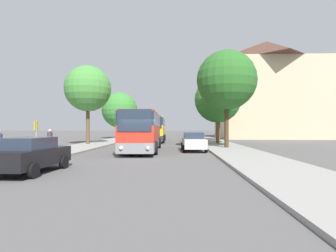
% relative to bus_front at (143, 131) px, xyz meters
% --- Properties ---
extents(ground_plane, '(300.00, 300.00, 0.00)m').
position_rel_bus_front_xyz_m(ground_plane, '(0.53, -4.39, -1.71)').
color(ground_plane, '#565454').
rests_on(ground_plane, ground).
extents(sidewalk_left, '(4.00, 120.00, 0.15)m').
position_rel_bus_front_xyz_m(sidewalk_left, '(-6.47, -4.39, -1.64)').
color(sidewalk_left, gray).
rests_on(sidewalk_left, ground_plane).
extents(sidewalk_right, '(4.00, 120.00, 0.15)m').
position_rel_bus_front_xyz_m(sidewalk_right, '(7.53, -4.39, -1.64)').
color(sidewalk_right, gray).
rests_on(sidewalk_right, ground_plane).
extents(building_right_background, '(17.42, 14.82, 18.30)m').
position_rel_bus_front_xyz_m(building_right_background, '(19.71, 28.17, 7.44)').
color(building_right_background, '#C6B28E').
rests_on(building_right_background, ground_plane).
extents(bus_front, '(2.98, 10.59, 3.19)m').
position_rel_bus_front_xyz_m(bus_front, '(0.00, 0.00, 0.00)').
color(bus_front, gray).
rests_on(bus_front, ground_plane).
extents(bus_middle, '(3.03, 11.34, 3.35)m').
position_rel_bus_front_xyz_m(bus_middle, '(-0.24, 14.39, 0.08)').
color(bus_middle, '#2D2D2D').
rests_on(bus_middle, ground_plane).
extents(parked_car_left_curb, '(2.20, 4.11, 1.55)m').
position_rel_bus_front_xyz_m(parked_car_left_curb, '(-3.55, -10.72, -0.90)').
color(parked_car_left_curb, black).
rests_on(parked_car_left_curb, ground_plane).
extents(parked_car_right_near, '(2.04, 4.48, 1.57)m').
position_rel_bus_front_xyz_m(parked_car_right_near, '(4.26, 0.19, -0.90)').
color(parked_car_right_near, silver).
rests_on(parked_car_right_near, ground_plane).
extents(bus_stop_sign, '(0.08, 0.45, 2.30)m').
position_rel_bus_front_xyz_m(bus_stop_sign, '(-5.98, -5.75, -0.13)').
color(bus_stop_sign, gray).
rests_on(bus_stop_sign, sidewalk_left).
extents(pedestrian_waiting_near, '(0.36, 0.36, 1.72)m').
position_rel_bus_front_xyz_m(pedestrian_waiting_near, '(-6.04, -3.89, -0.69)').
color(pedestrian_waiting_near, '#23232D').
rests_on(pedestrian_waiting_near, sidewalk_left).
extents(tree_left_near, '(5.14, 5.14, 8.79)m').
position_rel_bus_front_xyz_m(tree_left_near, '(-7.17, 7.12, 4.63)').
color(tree_left_near, brown).
rests_on(tree_left_near, sidewalk_left).
extents(tree_left_far, '(6.33, 6.33, 8.13)m').
position_rel_bus_front_xyz_m(tree_left_far, '(-7.46, 24.52, 3.39)').
color(tree_left_far, '#47331E').
rests_on(tree_left_far, sidewalk_left).
extents(tree_right_near, '(5.62, 5.62, 8.25)m').
position_rel_bus_front_xyz_m(tree_right_near, '(8.73, 15.15, 3.87)').
color(tree_right_near, brown).
rests_on(tree_right_near, sidewalk_right).
extents(tree_right_mid, '(5.49, 5.49, 8.95)m').
position_rel_bus_front_xyz_m(tree_right_mid, '(7.43, 2.38, 4.63)').
color(tree_right_mid, '#47331E').
rests_on(tree_right_mid, sidewalk_right).
extents(tree_right_far, '(5.34, 5.34, 7.74)m').
position_rel_bus_front_xyz_m(tree_right_far, '(7.58, 8.73, 3.49)').
color(tree_right_far, brown).
rests_on(tree_right_far, sidewalk_right).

